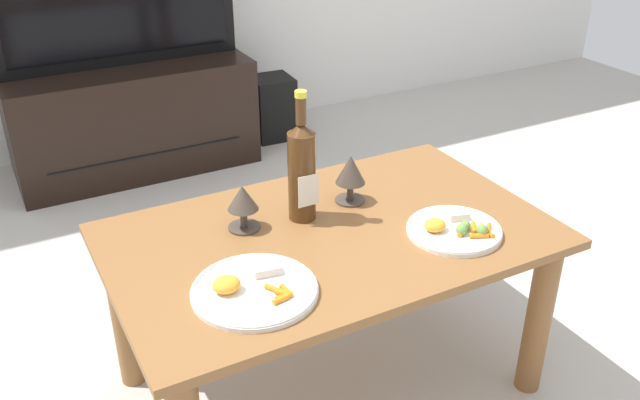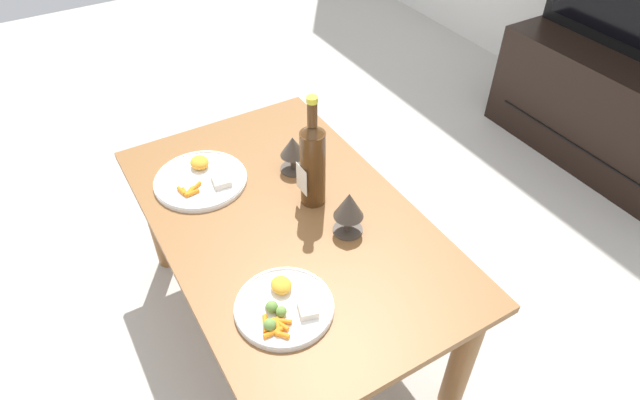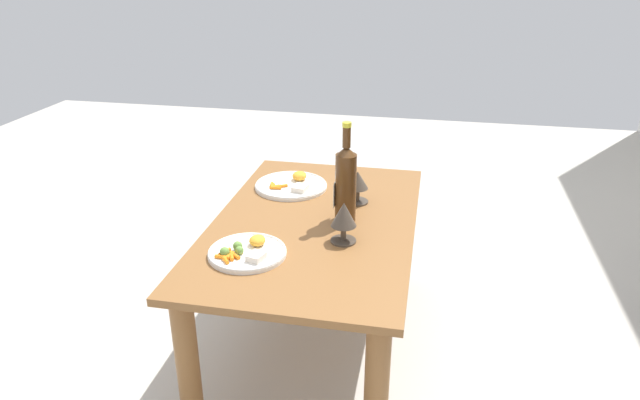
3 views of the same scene
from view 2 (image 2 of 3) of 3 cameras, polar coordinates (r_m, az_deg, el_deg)
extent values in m
plane|color=#B7B2A8|center=(1.92, -2.90, -12.88)|extent=(6.40, 6.40, 0.00)
cube|color=brown|center=(1.55, -3.53, -2.28)|extent=(1.13, 0.69, 0.03)
cylinder|color=brown|center=(2.01, -17.06, -1.65)|extent=(0.07, 0.07, 0.48)
cylinder|color=brown|center=(2.14, -2.82, 3.58)|extent=(0.07, 0.07, 0.48)
cylinder|color=brown|center=(1.61, 14.95, -15.89)|extent=(0.07, 0.07, 0.48)
cube|color=black|center=(2.81, 29.29, 8.27)|extent=(1.08, 0.49, 0.50)
cube|color=black|center=(2.67, 25.55, 5.29)|extent=(0.87, 0.01, 0.01)
cylinder|color=#4C2D14|center=(1.51, -0.76, 3.37)|extent=(0.07, 0.07, 0.24)
cone|color=#4C2D14|center=(1.43, -0.81, 7.53)|extent=(0.07, 0.07, 0.03)
cylinder|color=#4C2D14|center=(1.41, -0.83, 9.13)|extent=(0.03, 0.03, 0.07)
cylinder|color=yellow|center=(1.38, -0.85, 10.63)|extent=(0.03, 0.03, 0.02)
cube|color=silver|center=(1.51, -1.98, 2.21)|extent=(0.06, 0.00, 0.09)
cylinder|color=#473D33|center=(1.70, -2.82, 3.37)|extent=(0.08, 0.08, 0.01)
cylinder|color=#473D33|center=(1.68, -2.85, 4.12)|extent=(0.02, 0.02, 0.05)
cone|color=#473D33|center=(1.65, -2.92, 5.73)|extent=(0.08, 0.08, 0.07)
cylinder|color=#473D33|center=(1.50, 2.97, -3.19)|extent=(0.08, 0.08, 0.01)
cylinder|color=#473D33|center=(1.48, 3.01, -2.41)|extent=(0.02, 0.02, 0.05)
cone|color=#473D33|center=(1.43, 3.10, -0.53)|extent=(0.08, 0.08, 0.08)
cylinder|color=white|center=(1.69, -12.58, 2.04)|extent=(0.28, 0.28, 0.01)
torus|color=white|center=(1.68, -12.62, 2.25)|extent=(0.28, 0.28, 0.01)
ellipsoid|color=orange|center=(1.72, -12.71, 3.91)|extent=(0.06, 0.06, 0.03)
cube|color=beige|center=(1.65, -10.45, 2.08)|extent=(0.07, 0.06, 0.02)
cylinder|color=orange|center=(1.65, -14.54, 0.95)|extent=(0.04, 0.02, 0.01)
cylinder|color=orange|center=(1.64, -14.20, 0.81)|extent=(0.04, 0.01, 0.01)
cylinder|color=orange|center=(1.64, -13.77, 0.85)|extent=(0.03, 0.04, 0.01)
cylinder|color=orange|center=(1.63, -13.36, 0.76)|extent=(0.02, 0.04, 0.01)
cylinder|color=orange|center=(1.65, -13.04, 1.45)|extent=(0.03, 0.04, 0.01)
cylinder|color=orange|center=(1.64, -13.54, 0.95)|extent=(0.03, 0.04, 0.01)
cylinder|color=white|center=(1.32, -3.83, -11.33)|extent=(0.24, 0.24, 0.01)
torus|color=white|center=(1.32, -3.85, -11.13)|extent=(0.24, 0.24, 0.01)
ellipsoid|color=orange|center=(1.34, -4.15, -9.02)|extent=(0.06, 0.05, 0.03)
cube|color=beige|center=(1.30, -1.28, -11.47)|extent=(0.06, 0.06, 0.02)
cylinder|color=orange|center=(1.28, -5.86, -12.98)|extent=(0.05, 0.03, 0.01)
cylinder|color=orange|center=(1.27, -5.02, -13.89)|extent=(0.01, 0.05, 0.01)
cylinder|color=orange|center=(1.27, -4.31, -14.03)|extent=(0.04, 0.04, 0.01)
cylinder|color=orange|center=(1.28, -4.25, -13.06)|extent=(0.05, 0.03, 0.01)
cylinder|color=orange|center=(1.28, -4.52, -13.30)|extent=(0.05, 0.03, 0.01)
cylinder|color=orange|center=(1.28, -4.08, -12.74)|extent=(0.04, 0.05, 0.01)
cylinder|color=orange|center=(1.31, -4.83, -11.54)|extent=(0.04, 0.04, 0.01)
sphere|color=olive|center=(1.29, -4.15, -11.77)|extent=(0.03, 0.03, 0.03)
sphere|color=olive|center=(1.27, -5.34, -13.08)|extent=(0.03, 0.03, 0.03)
sphere|color=olive|center=(1.30, -5.15, -11.24)|extent=(0.03, 0.03, 0.03)
camera|label=1|loc=(1.94, -60.69, 17.82)|focal=38.49mm
camera|label=3|loc=(1.15, 91.23, -14.56)|focal=31.97mm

